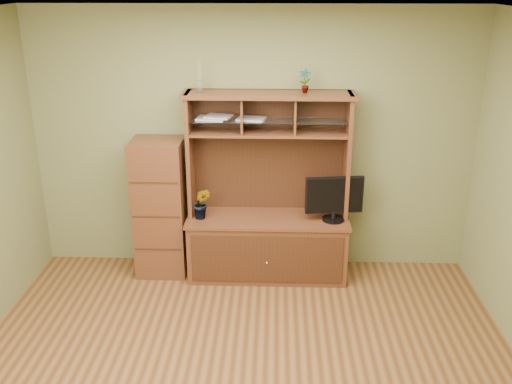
{
  "coord_description": "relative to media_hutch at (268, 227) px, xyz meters",
  "views": [
    {
      "loc": [
        0.24,
        -3.61,
        2.95
      ],
      "look_at": [
        0.06,
        1.2,
        1.11
      ],
      "focal_mm": 40.0,
      "sensor_mm": 36.0,
      "label": 1
    }
  ],
  "objects": [
    {
      "name": "side_cabinet",
      "position": [
        -1.1,
        0.02,
        0.19
      ],
      "size": [
        0.51,
        0.47,
        1.43
      ],
      "color": "#4E2516",
      "rests_on": "room"
    },
    {
      "name": "reed_diffuser",
      "position": [
        -0.66,
        0.08,
        1.5
      ],
      "size": [
        0.06,
        0.06,
        0.31
      ],
      "color": "silver",
      "rests_on": "media_hutch"
    },
    {
      "name": "top_plant",
      "position": [
        0.34,
        0.08,
        1.49
      ],
      "size": [
        0.13,
        0.1,
        0.23
      ],
      "primitive_type": "imported",
      "rotation": [
        0.0,
        0.0,
        -0.15
      ],
      "color": "#2C6B25",
      "rests_on": "media_hutch"
    },
    {
      "name": "room",
      "position": [
        -0.16,
        -1.73,
        0.83
      ],
      "size": [
        4.54,
        4.04,
        2.74
      ],
      "color": "#533117",
      "rests_on": "ground"
    },
    {
      "name": "monitor",
      "position": [
        0.66,
        -0.08,
        0.37
      ],
      "size": [
        0.58,
        0.22,
        0.46
      ],
      "rotation": [
        0.0,
        0.0,
        0.13
      ],
      "color": "black",
      "rests_on": "media_hutch"
    },
    {
      "name": "media_hutch",
      "position": [
        0.0,
        0.0,
        0.0
      ],
      "size": [
        1.66,
        0.61,
        1.9
      ],
      "color": "#4E2516",
      "rests_on": "room"
    },
    {
      "name": "orchid_plant",
      "position": [
        -0.66,
        -0.08,
        0.29
      ],
      "size": [
        0.19,
        0.16,
        0.32
      ],
      "primitive_type": "imported",
      "rotation": [
        0.0,
        0.0,
        -0.09
      ],
      "color": "#31591E",
      "rests_on": "media_hutch"
    },
    {
      "name": "magazines",
      "position": [
        -0.41,
        0.08,
        1.13
      ],
      "size": [
        0.69,
        0.25,
        0.04
      ],
      "color": "#B4B4B9",
      "rests_on": "media_hutch"
    }
  ]
}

